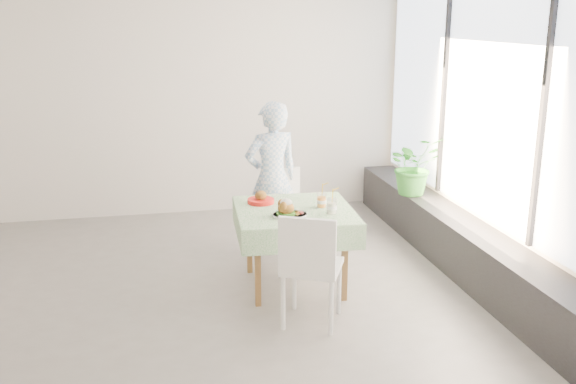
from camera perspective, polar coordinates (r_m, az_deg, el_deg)
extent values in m
plane|color=slate|center=(5.97, -10.19, -8.83)|extent=(6.00, 6.00, 0.00)
cube|color=white|center=(8.02, -11.32, 7.77)|extent=(6.00, 0.02, 2.80)
cube|color=white|center=(3.13, -9.73, -3.99)|extent=(6.00, 0.02, 2.80)
cube|color=white|center=(6.35, 17.42, 5.40)|extent=(0.02, 5.00, 2.80)
cube|color=#D1E0F9|center=(6.30, 17.36, 7.64)|extent=(0.01, 4.80, 2.18)
cube|color=black|center=(6.54, 15.08, -4.58)|extent=(0.40, 4.80, 0.50)
cube|color=brown|center=(5.79, 0.59, -1.83)|extent=(0.95, 0.95, 0.04)
cube|color=white|center=(5.78, 0.59, -1.59)|extent=(1.10, 1.10, 0.01)
cube|color=white|center=(6.64, 0.23, -1.93)|extent=(0.52, 0.52, 0.04)
cube|color=white|center=(6.73, -0.56, 0.36)|extent=(0.41, 0.16, 0.42)
cube|color=white|center=(5.18, 2.15, -6.65)|extent=(0.60, 0.60, 0.04)
cube|color=white|center=(4.91, 1.70, -4.86)|extent=(0.42, 0.23, 0.45)
imported|color=#83ABD2|center=(6.62, -1.46, 1.21)|extent=(0.66, 0.50, 1.60)
cylinder|color=white|center=(5.58, 0.17, -2.05)|extent=(0.31, 0.31, 0.02)
cylinder|color=#1D4C13|center=(5.57, -0.18, -1.92)|extent=(0.17, 0.17, 0.02)
ellipsoid|color=brown|center=(5.56, -0.18, -1.44)|extent=(0.14, 0.13, 0.11)
ellipsoid|color=white|center=(5.54, -0.18, -0.95)|extent=(0.10, 0.10, 0.07)
cylinder|color=maroon|center=(5.58, 1.15, -1.81)|extent=(0.05, 0.05, 0.03)
cylinder|color=white|center=(5.83, 3.00, -0.75)|extent=(0.09, 0.09, 0.13)
cylinder|color=orange|center=(5.84, 2.99, -0.89)|extent=(0.08, 0.08, 0.09)
cylinder|color=white|center=(5.81, 3.00, -0.13)|extent=(0.09, 0.09, 0.01)
cylinder|color=yellow|center=(5.80, 3.07, 0.31)|extent=(0.01, 0.03, 0.17)
cylinder|color=white|center=(5.65, 3.90, -1.29)|extent=(0.09, 0.09, 0.13)
cylinder|color=white|center=(5.65, 3.90, -1.43)|extent=(0.08, 0.08, 0.09)
cylinder|color=white|center=(5.63, 3.92, -0.64)|extent=(0.09, 0.09, 0.01)
cylinder|color=yellow|center=(5.62, 3.98, -0.18)|extent=(0.01, 0.03, 0.18)
cylinder|color=red|center=(5.97, -2.43, -0.80)|extent=(0.25, 0.25, 0.04)
cylinder|color=white|center=(5.96, -2.43, -0.70)|extent=(0.21, 0.21, 0.01)
ellipsoid|color=brown|center=(5.95, -2.44, -0.32)|extent=(0.11, 0.11, 0.09)
imported|color=#2C7527|center=(7.22, 11.12, 2.33)|extent=(0.65, 0.58, 0.65)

